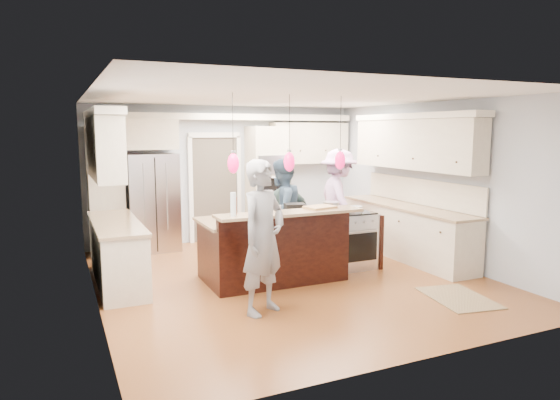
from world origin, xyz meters
The scene contains 23 objects.
ground_plane centered at (0.00, 0.00, 0.00)m, with size 6.00×6.00×0.00m, color brown.
room_shell centered at (0.00, 0.00, 1.82)m, with size 5.54×6.04×2.72m.
refrigerator centered at (-1.55, 2.64, 0.90)m, with size 0.90×0.70×1.80m, color #B7B7BC.
oven_column centered at (0.75, 2.67, 1.15)m, with size 0.72×0.69×2.30m.
back_upper_cabinets centered at (-0.75, 2.76, 1.67)m, with size 5.30×0.61×2.54m.
right_counter_run centered at (2.44, 0.30, 1.06)m, with size 0.64×3.10×2.51m.
left_cabinets centered at (-2.44, 0.80, 1.06)m, with size 0.64×2.30×2.51m.
kitchen_island centered at (-0.25, 0.07, 0.49)m, with size 2.10×1.46×1.12m.
island_range centered at (1.16, 0.15, 0.46)m, with size 0.82×0.71×0.92m.
pendant_lights centered at (-0.25, -0.51, 1.80)m, with size 1.75×0.15×1.03m.
person_bar_end centered at (-0.91, -1.17, 0.94)m, with size 0.69×0.45×1.88m, color gray.
person_far_left centered at (0.25, 0.85, 0.88)m, with size 0.85×0.67×1.76m, color #31475F.
person_far_right centered at (0.49, 1.17, 0.76)m, with size 0.89×0.37×1.52m, color #445F5C.
person_range_side centered at (1.63, 1.30, 0.94)m, with size 1.22×0.70×1.88m, color #BA90C2.
floor_rug centered at (1.66, -1.77, 0.01)m, with size 0.72×1.05×0.01m, color #927D4F.
water_bottle centered at (-1.09, -0.59, 1.28)m, with size 0.07×0.07×0.31m, color silver.
beer_bottle_a centered at (-1.02, -0.45, 1.24)m, with size 0.06×0.06×0.23m, color #4C1B0D.
beer_bottle_b centered at (-0.72, -0.65, 1.25)m, with size 0.06×0.06×0.25m, color #4C1B0D.
beer_bottle_c centered at (-0.70, -0.56, 1.23)m, with size 0.05×0.05×0.22m, color #4C1B0D.
drink_can centered at (-0.44, -0.59, 1.17)m, with size 0.06×0.06×0.11m, color #B7B7BC.
cutting_board centered at (0.26, -0.47, 1.14)m, with size 0.41×0.30×0.03m, color #B47F53.
pot_large centered at (0.91, 0.33, 1.00)m, with size 0.26×0.26×0.15m, color #B7B7BC.
pot_small centered at (1.16, 0.00, 0.97)m, with size 0.22×0.22×0.11m, color #B7B7BC.
Camera 1 is at (-3.15, -6.63, 2.23)m, focal length 32.00 mm.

